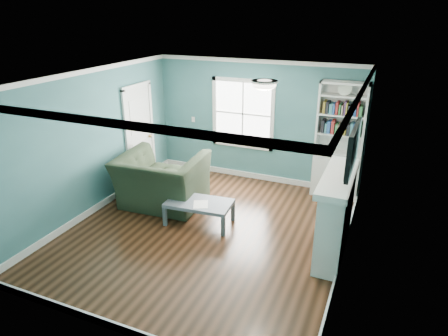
% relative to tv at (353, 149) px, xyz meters
% --- Properties ---
extents(floor, '(5.00, 5.00, 0.00)m').
position_rel_tv_xyz_m(floor, '(-2.20, -0.20, -1.72)').
color(floor, black).
rests_on(floor, ground).
extents(room_walls, '(5.00, 5.00, 5.00)m').
position_rel_tv_xyz_m(room_walls, '(-2.20, -0.20, -0.14)').
color(room_walls, '#346369').
rests_on(room_walls, ground).
extents(trim, '(4.50, 5.00, 2.60)m').
position_rel_tv_xyz_m(trim, '(-2.20, -0.20, -0.49)').
color(trim, white).
rests_on(trim, ground).
extents(window, '(1.40, 0.06, 1.50)m').
position_rel_tv_xyz_m(window, '(-2.50, 2.29, -0.27)').
color(window, white).
rests_on(window, room_walls).
extents(bookshelf, '(0.90, 0.35, 2.31)m').
position_rel_tv_xyz_m(bookshelf, '(-0.43, 2.10, -0.80)').
color(bookshelf, silver).
rests_on(bookshelf, ground).
extents(fireplace, '(0.44, 1.58, 1.30)m').
position_rel_tv_xyz_m(fireplace, '(-0.12, 0.00, -1.09)').
color(fireplace, black).
rests_on(fireplace, ground).
extents(tv, '(0.06, 1.10, 0.65)m').
position_rel_tv_xyz_m(tv, '(0.00, 0.00, 0.00)').
color(tv, black).
rests_on(tv, fireplace).
extents(door, '(0.12, 0.98, 2.17)m').
position_rel_tv_xyz_m(door, '(-4.42, 1.20, -0.65)').
color(door, silver).
rests_on(door, ground).
extents(ceiling_fixture, '(0.38, 0.38, 0.15)m').
position_rel_tv_xyz_m(ceiling_fixture, '(-1.30, -0.10, 0.82)').
color(ceiling_fixture, white).
rests_on(ceiling_fixture, room_walls).
extents(light_switch, '(0.08, 0.01, 0.12)m').
position_rel_tv_xyz_m(light_switch, '(-3.70, 2.28, -0.52)').
color(light_switch, white).
rests_on(light_switch, room_walls).
extents(recliner, '(1.60, 1.10, 1.34)m').
position_rel_tv_xyz_m(recliner, '(-3.41, 0.37, -1.05)').
color(recliner, black).
rests_on(recliner, ground).
extents(coffee_table, '(1.18, 0.71, 0.41)m').
position_rel_tv_xyz_m(coffee_table, '(-2.44, 0.01, -1.37)').
color(coffee_table, '#495258').
rests_on(coffee_table, ground).
extents(paper_sheet, '(0.36, 0.39, 0.00)m').
position_rel_tv_xyz_m(paper_sheet, '(-2.37, -0.07, -1.31)').
color(paper_sheet, white).
rests_on(paper_sheet, coffee_table).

